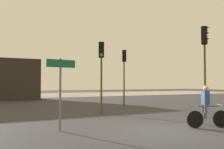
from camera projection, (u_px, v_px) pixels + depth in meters
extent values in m
plane|color=#333338|center=(165.00, 131.00, 8.91)|extent=(120.00, 120.00, 0.00)
cube|color=#9E937F|center=(25.00, 95.00, 36.80)|extent=(80.00, 16.00, 0.01)
cylinder|color=#4C4719|center=(205.00, 81.00, 12.41)|extent=(0.12, 0.12, 3.66)
cube|color=black|center=(204.00, 36.00, 12.50)|extent=(0.40, 0.37, 0.90)
cylinder|color=black|center=(207.00, 29.00, 12.44)|extent=(0.18, 0.12, 0.19)
cube|color=black|center=(207.00, 27.00, 12.44)|extent=(0.22, 0.20, 0.02)
cylinder|color=orange|center=(207.00, 35.00, 12.43)|extent=(0.18, 0.12, 0.19)
cube|color=black|center=(207.00, 33.00, 12.42)|extent=(0.22, 0.20, 0.02)
cylinder|color=black|center=(207.00, 41.00, 12.42)|extent=(0.18, 0.12, 0.19)
cube|color=black|center=(208.00, 39.00, 12.41)|extent=(0.22, 0.20, 0.02)
cylinder|color=#4C4719|center=(124.00, 84.00, 19.22)|extent=(0.12, 0.12, 3.41)
cube|color=black|center=(124.00, 56.00, 19.30)|extent=(0.37, 0.32, 0.90)
cylinder|color=black|center=(124.00, 52.00, 19.18)|extent=(0.19, 0.08, 0.19)
cube|color=black|center=(124.00, 50.00, 19.17)|extent=(0.22, 0.17, 0.02)
cylinder|color=black|center=(124.00, 56.00, 19.17)|extent=(0.19, 0.08, 0.19)
cube|color=black|center=(124.00, 54.00, 19.15)|extent=(0.22, 0.17, 0.02)
cylinder|color=black|center=(124.00, 59.00, 19.16)|extent=(0.19, 0.08, 0.19)
cube|color=black|center=(124.00, 58.00, 19.14)|extent=(0.22, 0.17, 0.02)
cylinder|color=#4C4719|center=(101.00, 85.00, 14.31)|extent=(0.12, 0.12, 3.21)
cube|color=black|center=(101.00, 50.00, 14.39)|extent=(0.39, 0.35, 0.90)
cylinder|color=black|center=(101.00, 44.00, 14.26)|extent=(0.18, 0.11, 0.19)
cube|color=black|center=(101.00, 42.00, 14.25)|extent=(0.22, 0.19, 0.02)
cylinder|color=black|center=(101.00, 49.00, 14.25)|extent=(0.18, 0.11, 0.19)
cube|color=black|center=(101.00, 47.00, 14.23)|extent=(0.22, 0.19, 0.02)
cylinder|color=green|center=(101.00, 54.00, 14.24)|extent=(0.18, 0.11, 0.19)
cube|color=black|center=(101.00, 53.00, 14.22)|extent=(0.22, 0.19, 0.02)
cylinder|color=slate|center=(60.00, 95.00, 8.90)|extent=(0.08, 0.08, 2.60)
cube|color=#116038|center=(61.00, 64.00, 8.90)|extent=(1.09, 0.18, 0.28)
cylinder|color=black|center=(221.00, 119.00, 9.61)|extent=(0.63, 0.27, 0.66)
cylinder|color=black|center=(195.00, 119.00, 9.47)|extent=(0.63, 0.27, 0.66)
cylinder|color=#1E592D|center=(208.00, 106.00, 9.56)|extent=(0.80, 0.33, 0.04)
cylinder|color=#1E592D|center=(204.00, 112.00, 9.53)|extent=(0.04, 0.04, 0.55)
cylinder|color=#1E592D|center=(219.00, 105.00, 9.62)|extent=(0.19, 0.44, 0.03)
cylinder|color=#3F3F47|center=(206.00, 105.00, 9.44)|extent=(0.11, 0.11, 0.60)
cylinder|color=#3F3F47|center=(203.00, 105.00, 9.64)|extent=(0.11, 0.11, 0.60)
cube|color=navy|center=(205.00, 98.00, 9.56)|extent=(0.29, 0.35, 0.54)
sphere|color=tan|center=(206.00, 88.00, 9.58)|extent=(0.20, 0.20, 0.20)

